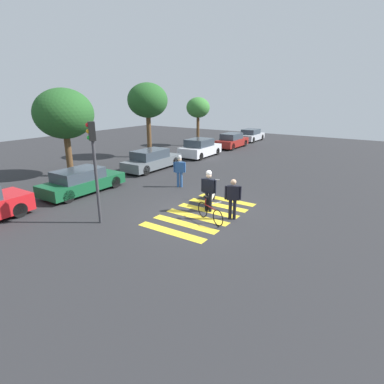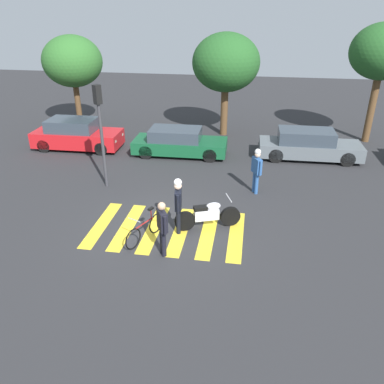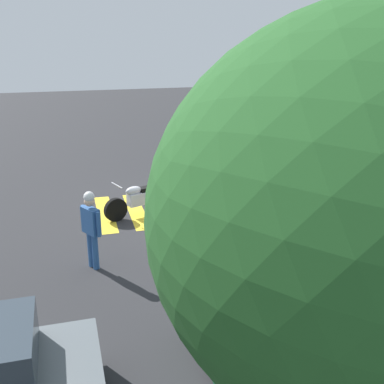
{
  "view_description": "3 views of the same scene",
  "coord_description": "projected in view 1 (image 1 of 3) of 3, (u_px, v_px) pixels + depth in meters",
  "views": [
    {
      "loc": [
        -10.71,
        -6.6,
        4.96
      ],
      "look_at": [
        0.29,
        0.74,
        0.79
      ],
      "focal_mm": 28.86,
      "sensor_mm": 36.0,
      "label": 1
    },
    {
      "loc": [
        2.51,
        -10.54,
        6.69
      ],
      "look_at": [
        0.68,
        0.89,
        1.0
      ],
      "focal_mm": 36.15,
      "sensor_mm": 36.0,
      "label": 2
    },
    {
      "loc": [
        3.12,
        13.08,
        5.11
      ],
      "look_at": [
        0.02,
        1.43,
        0.95
      ],
      "focal_mm": 44.35,
      "sensor_mm": 36.0,
      "label": 3
    }
  ],
  "objects": [
    {
      "name": "leaning_bicycle",
      "position": [
        210.0,
        213.0,
        12.58
      ],
      "size": [
        0.79,
        1.63,
        1.0
      ],
      "color": "black",
      "rests_on": "ground_plane"
    },
    {
      "name": "car_green_compact",
      "position": [
        82.0,
        181.0,
        16.22
      ],
      "size": [
        4.49,
        1.8,
        1.3
      ],
      "color": "black",
      "rests_on": "ground_plane"
    },
    {
      "name": "street_tree_end",
      "position": [
        198.0,
        108.0,
        30.61
      ],
      "size": [
        2.33,
        2.33,
        4.76
      ],
      "color": "brown",
      "rests_on": "ground_plane"
    },
    {
      "name": "car_grey_coupe",
      "position": [
        152.0,
        160.0,
        21.3
      ],
      "size": [
        4.71,
        1.73,
        1.4
      ],
      "color": "black",
      "rests_on": "ground_plane"
    },
    {
      "name": "officer_by_motorcycle",
      "position": [
        233.0,
        197.0,
        12.62
      ],
      "size": [
        0.41,
        0.61,
        1.72
      ],
      "color": "black",
      "rests_on": "ground_plane"
    },
    {
      "name": "street_tree_far",
      "position": [
        148.0,
        101.0,
        24.47
      ],
      "size": [
        3.18,
        3.18,
        5.91
      ],
      "color": "brown",
      "rests_on": "ground_plane"
    },
    {
      "name": "car_white_van",
      "position": [
        200.0,
        148.0,
        25.81
      ],
      "size": [
        4.08,
        1.95,
        1.49
      ],
      "color": "black",
      "rests_on": "ground_plane"
    },
    {
      "name": "officer_on_foot",
      "position": [
        209.0,
        188.0,
        13.44
      ],
      "size": [
        0.27,
        0.69,
        1.88
      ],
      "color": "black",
      "rests_on": "ground_plane"
    },
    {
      "name": "pedestrian_bystander",
      "position": [
        180.0,
        169.0,
        17.1
      ],
      "size": [
        0.41,
        0.6,
        1.81
      ],
      "color": "#2D5999",
      "rests_on": "ground_plane"
    },
    {
      "name": "crosswalk_stripes",
      "position": [
        202.0,
        214.0,
        13.48
      ],
      "size": [
        4.95,
        2.98,
        0.01
      ],
      "color": "yellow",
      "rests_on": "ground_plane"
    },
    {
      "name": "police_motorcycle",
      "position": [
        211.0,
        195.0,
        14.55
      ],
      "size": [
        2.11,
        0.99,
        1.05
      ],
      "color": "black",
      "rests_on": "ground_plane"
    },
    {
      "name": "street_tree_mid",
      "position": [
        64.0,
        114.0,
        18.63
      ],
      "size": [
        3.53,
        3.53,
        5.38
      ],
      "color": "brown",
      "rests_on": "ground_plane"
    },
    {
      "name": "ground_plane",
      "position": [
        202.0,
        214.0,
        13.48
      ],
      "size": [
        60.0,
        60.0,
        0.0
      ],
      "primitive_type": "plane",
      "color": "#2B2B2D"
    },
    {
      "name": "car_silver_sedan",
      "position": [
        251.0,
        135.0,
        34.56
      ],
      "size": [
        3.95,
        1.76,
        1.33
      ],
      "color": "black",
      "rests_on": "ground_plane"
    },
    {
      "name": "traffic_light_pole",
      "position": [
        94.0,
        157.0,
        11.72
      ],
      "size": [
        0.35,
        0.33,
        4.03
      ],
      "color": "#38383D",
      "rests_on": "ground_plane"
    },
    {
      "name": "car_maroon_wagon",
      "position": [
        232.0,
        141.0,
        30.16
      ],
      "size": [
        4.2,
        1.71,
        1.41
      ],
      "color": "black",
      "rests_on": "ground_plane"
    }
  ]
}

